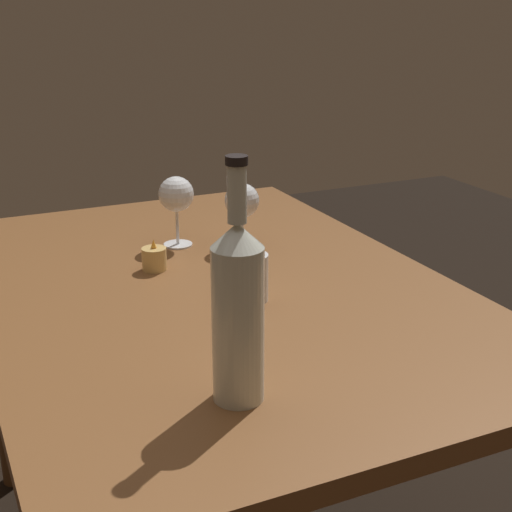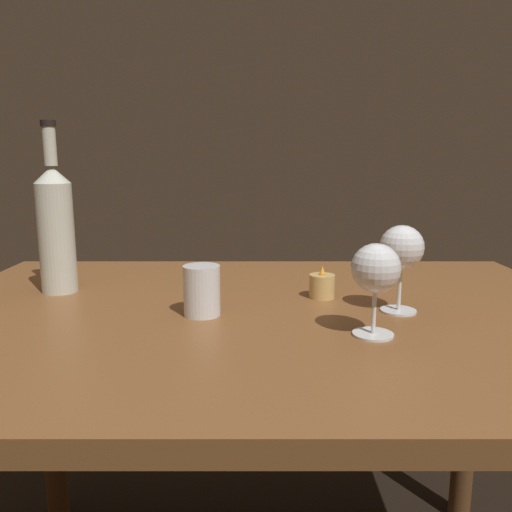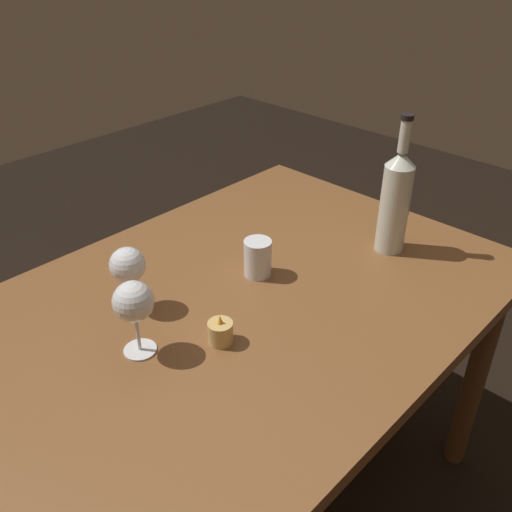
% 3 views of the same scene
% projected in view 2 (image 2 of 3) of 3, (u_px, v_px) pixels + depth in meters
% --- Properties ---
extents(dining_table, '(1.30, 0.90, 0.74)m').
position_uv_depth(dining_table, '(261.00, 354.00, 0.97)').
color(dining_table, brown).
rests_on(dining_table, ground).
extents(wine_glass_left, '(0.08, 0.08, 0.15)m').
position_uv_depth(wine_glass_left, '(377.00, 271.00, 0.79)').
color(wine_glass_left, white).
rests_on(wine_glass_left, dining_table).
extents(wine_glass_right, '(0.08, 0.08, 0.16)m').
position_uv_depth(wine_glass_right, '(402.00, 250.00, 0.91)').
color(wine_glass_right, white).
rests_on(wine_glass_right, dining_table).
extents(wine_bottle, '(0.07, 0.07, 0.35)m').
position_uv_depth(wine_bottle, '(57.00, 227.00, 1.05)').
color(wine_bottle, silver).
rests_on(wine_bottle, dining_table).
extents(water_tumbler, '(0.07, 0.07, 0.09)m').
position_uv_depth(water_tumbler, '(203.00, 292.00, 0.91)').
color(water_tumbler, white).
rests_on(water_tumbler, dining_table).
extents(votive_candle, '(0.05, 0.05, 0.07)m').
position_uv_depth(votive_candle, '(323.00, 287.00, 1.03)').
color(votive_candle, '#DBB266').
rests_on(votive_candle, dining_table).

